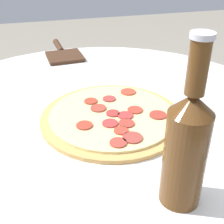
# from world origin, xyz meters

# --- Properties ---
(table) EXTENTS (1.07, 1.07, 0.73)m
(table) POSITION_xyz_m (0.00, 0.00, 0.55)
(table) COLOR silver
(table) RESTS_ON ground_plane
(pizza) EXTENTS (0.35, 0.35, 0.02)m
(pizza) POSITION_xyz_m (-0.03, 0.02, 0.74)
(pizza) COLOR tan
(pizza) RESTS_ON table
(beer_bottle) EXTENTS (0.07, 0.07, 0.29)m
(beer_bottle) POSITION_xyz_m (-0.07, 0.30, 0.84)
(beer_bottle) COLOR #563314
(beer_bottle) RESTS_ON table
(pizza_paddle) EXTENTS (0.13, 0.25, 0.02)m
(pizza_paddle) POSITION_xyz_m (0.03, -0.47, 0.74)
(pizza_paddle) COLOR #422819
(pizza_paddle) RESTS_ON table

